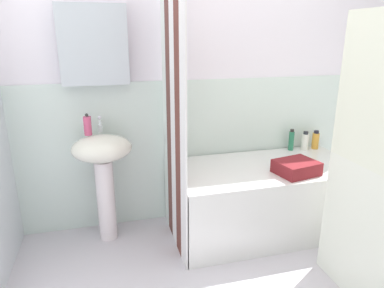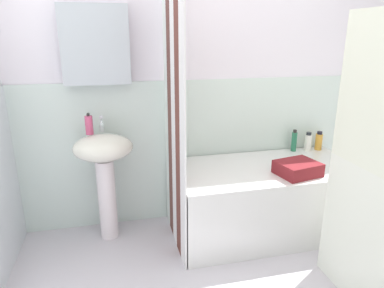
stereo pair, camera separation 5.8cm
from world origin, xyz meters
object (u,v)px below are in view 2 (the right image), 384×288
at_px(sink, 104,164).
at_px(lotion_bottle, 308,142).
at_px(bathtub, 266,198).
at_px(conditioner_bottle, 294,141).
at_px(soap_dispenser, 89,125).
at_px(towel_folded, 298,168).
at_px(shampoo_bottle, 319,141).

height_order(sink, lotion_bottle, sink).
relative_size(bathtub, conditioner_bottle, 7.52).
relative_size(sink, soap_dispenser, 5.23).
xyz_separation_m(soap_dispenser, bathtub, (1.34, -0.22, -0.64)).
relative_size(lotion_bottle, towel_folded, 0.58).
height_order(bathtub, towel_folded, towel_folded).
height_order(bathtub, shampoo_bottle, shampoo_bottle).
height_order(bathtub, conditioner_bottle, conditioner_bottle).
bearing_deg(lotion_bottle, shampoo_bottle, 3.33).
distance_m(soap_dispenser, lotion_bottle, 1.88).
distance_m(soap_dispenser, bathtub, 1.50).
distance_m(bathtub, shampoo_bottle, 0.78).
bearing_deg(shampoo_bottle, soap_dispenser, -177.83).
bearing_deg(lotion_bottle, towel_folded, -127.66).
relative_size(soap_dispenser, conditioner_bottle, 0.83).
relative_size(sink, towel_folded, 2.89).
bearing_deg(bathtub, sink, 171.56).
bearing_deg(bathtub, conditioner_bottle, 38.45).
xyz_separation_m(sink, bathtub, (1.25, -0.19, -0.34)).
relative_size(shampoo_bottle, towel_folded, 0.58).
relative_size(sink, conditioner_bottle, 4.35).
bearing_deg(conditioner_bottle, lotion_bottle, -10.26).
bearing_deg(conditioner_bottle, shampoo_bottle, -3.92).
xyz_separation_m(soap_dispenser, shampoo_bottle, (1.97, 0.07, -0.29)).
xyz_separation_m(soap_dispenser, towel_folded, (1.48, -0.42, -0.32)).
bearing_deg(shampoo_bottle, sink, -176.63).
bearing_deg(bathtub, soap_dispenser, 170.59).
relative_size(soap_dispenser, lotion_bottle, 0.95).
distance_m(sink, lotion_bottle, 1.77).
bearing_deg(lotion_bottle, conditioner_bottle, 169.74).
bearing_deg(shampoo_bottle, conditioner_bottle, 176.08).
height_order(shampoo_bottle, towel_folded, shampoo_bottle).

